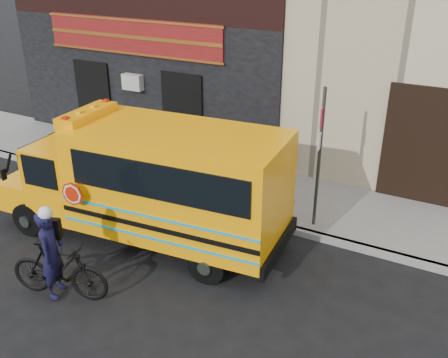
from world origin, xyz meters
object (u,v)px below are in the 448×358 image
at_px(school_bus, 153,181).
at_px(bicycle, 59,270).
at_px(sign_pole, 319,156).
at_px(cyclist, 52,256).

xyz_separation_m(school_bus, bicycle, (-0.40, -2.55, -0.91)).
bearing_deg(sign_pole, bicycle, -126.19).
height_order(sign_pole, cyclist, sign_pole).
xyz_separation_m(school_bus, cyclist, (-0.49, -2.57, -0.62)).
bearing_deg(cyclist, sign_pole, -57.09).
bearing_deg(bicycle, cyclist, 89.42).
distance_m(school_bus, cyclist, 2.69).
xyz_separation_m(bicycle, cyclist, (-0.09, -0.02, 0.29)).
relative_size(school_bus, cyclist, 3.96).
bearing_deg(school_bus, cyclist, -100.73).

